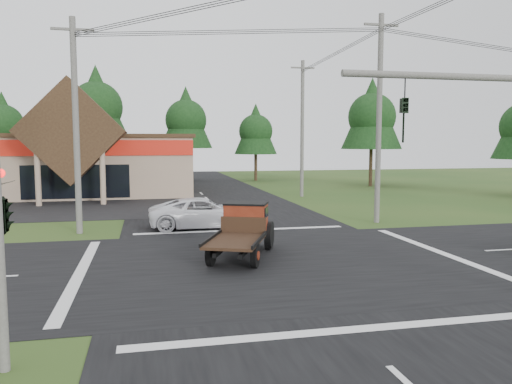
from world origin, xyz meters
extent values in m
plane|color=#264518|center=(0.00, 0.00, 0.00)|extent=(120.00, 120.00, 0.00)
cube|color=black|center=(0.00, 0.00, 0.01)|extent=(12.00, 120.00, 0.02)
cube|color=black|center=(0.00, 0.00, 0.01)|extent=(120.00, 12.00, 0.02)
cube|color=black|center=(-14.00, 19.00, 0.01)|extent=(28.00, 14.00, 0.02)
cube|color=tan|center=(-16.00, 30.00, 2.50)|extent=(30.00, 15.00, 5.00)
cube|color=#341F15|center=(-16.00, 30.00, 5.05)|extent=(30.40, 15.40, 0.30)
cube|color=#341F15|center=(-10.00, 21.50, 5.30)|extent=(7.78, 4.00, 7.78)
cylinder|color=tan|center=(-12.20, 19.80, 2.00)|extent=(0.40, 0.40, 4.00)
cylinder|color=tan|center=(-7.80, 19.80, 2.00)|extent=(0.40, 0.40, 4.00)
cube|color=black|center=(-10.00, 22.48, 1.50)|extent=(8.00, 0.08, 2.60)
cylinder|color=#595651|center=(3.50, -7.50, 6.00)|extent=(8.00, 0.16, 0.16)
imported|color=black|center=(1.00, -7.50, 5.00)|extent=(0.16, 0.20, 1.00)
cylinder|color=#595651|center=(-7.50, -7.50, 2.20)|extent=(0.20, 0.20, 4.40)
sphere|color=#FF0C0C|center=(-7.50, -7.15, 3.90)|extent=(0.18, 0.18, 0.18)
cylinder|color=#595651|center=(-8.00, 8.00, 5.25)|extent=(0.30, 0.30, 10.50)
cube|color=#595651|center=(-8.00, 8.00, 9.90)|extent=(2.00, 0.12, 0.12)
cylinder|color=#595651|center=(8.00, 8.00, 5.75)|extent=(0.30, 0.30, 11.50)
cube|color=#595651|center=(8.00, 8.00, 10.90)|extent=(2.00, 0.12, 0.12)
cylinder|color=#595651|center=(8.00, 22.00, 5.60)|extent=(0.30, 0.30, 11.20)
cube|color=#595651|center=(8.00, 22.00, 10.60)|extent=(2.00, 0.12, 0.12)
cylinder|color=#332316|center=(-20.00, 42.00, 1.75)|extent=(0.36, 0.36, 3.50)
cone|color=black|center=(-20.00, 42.00, 6.80)|extent=(5.60, 5.60, 6.60)
sphere|color=black|center=(-20.00, 42.00, 6.50)|extent=(4.40, 4.40, 4.40)
cylinder|color=#332316|center=(-10.00, 41.00, 2.27)|extent=(0.36, 0.36, 4.55)
cone|color=black|center=(-10.00, 41.00, 8.84)|extent=(7.28, 7.28, 8.58)
sphere|color=black|center=(-10.00, 41.00, 8.45)|extent=(5.72, 5.72, 5.72)
cylinder|color=#332316|center=(0.00, 42.00, 1.92)|extent=(0.36, 0.36, 3.85)
cone|color=black|center=(0.00, 42.00, 7.48)|extent=(6.16, 6.16, 7.26)
sphere|color=black|center=(0.00, 42.00, 7.15)|extent=(4.84, 4.84, 4.84)
cylinder|color=#332316|center=(8.00, 40.00, 1.57)|extent=(0.36, 0.36, 3.15)
cone|color=black|center=(8.00, 40.00, 6.12)|extent=(5.04, 5.04, 5.94)
sphere|color=black|center=(8.00, 40.00, 5.85)|extent=(3.96, 3.96, 3.96)
cylinder|color=#332316|center=(18.00, 30.00, 1.92)|extent=(0.36, 0.36, 3.85)
cone|color=black|center=(18.00, 30.00, 7.48)|extent=(6.16, 6.16, 7.26)
sphere|color=black|center=(18.00, 30.00, 7.15)|extent=(4.84, 4.84, 4.84)
imported|color=white|center=(-1.77, 8.28, 0.80)|extent=(5.78, 2.74, 1.60)
camera|label=1|loc=(-4.68, -17.82, 4.50)|focal=35.00mm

